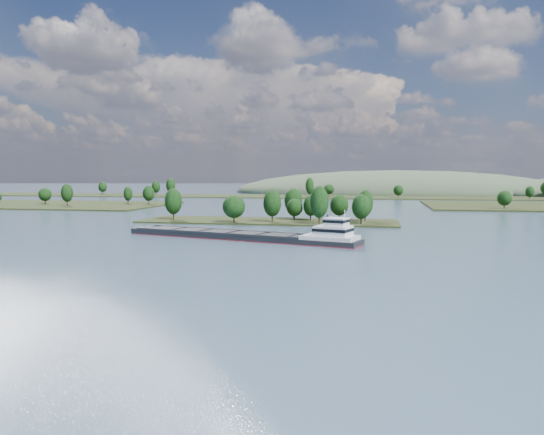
# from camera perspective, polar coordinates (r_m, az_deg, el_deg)

# --- Properties ---
(ground) EXTENTS (1800.00, 1800.00, 0.00)m
(ground) POSITION_cam_1_polar(r_m,az_deg,el_deg) (149.74, -5.05, -2.53)
(ground) COLOR #384E61
(ground) RESTS_ON ground
(tree_island) EXTENTS (100.00, 31.06, 15.16)m
(tree_island) POSITION_cam_1_polar(r_m,az_deg,el_deg) (205.52, 0.92, 0.61)
(tree_island) COLOR black
(tree_island) RESTS_ON ground
(back_shoreline) EXTENTS (900.00, 60.00, 16.47)m
(back_shoreline) POSITION_cam_1_polar(r_m,az_deg,el_deg) (424.20, 6.59, 2.27)
(back_shoreline) COLOR black
(back_shoreline) RESTS_ON ground
(hill_west) EXTENTS (320.00, 160.00, 44.00)m
(hill_west) POSITION_cam_1_polar(r_m,az_deg,el_deg) (523.21, 13.24, 2.57)
(hill_west) COLOR #384932
(hill_west) RESTS_ON ground
(cargo_barge) EXTENTS (73.25, 28.88, 9.97)m
(cargo_barge) POSITION_cam_1_polar(r_m,az_deg,el_deg) (151.84, -1.99, -1.94)
(cargo_barge) COLOR black
(cargo_barge) RESTS_ON ground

